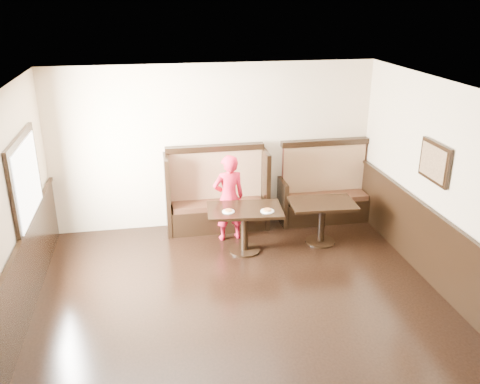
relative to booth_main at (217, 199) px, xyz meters
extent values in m
plane|color=black|center=(0.00, -3.30, -0.53)|extent=(7.00, 7.00, 0.00)
plane|color=#CAB092|center=(0.00, 0.20, 0.87)|extent=(5.50, 0.00, 5.50)
plane|color=white|center=(0.00, -3.30, 2.27)|extent=(7.00, 7.00, 0.00)
cube|color=black|center=(-2.72, -3.30, -0.03)|extent=(0.05, 6.90, 1.00)
cube|color=black|center=(2.72, -3.30, -0.03)|extent=(0.05, 6.90, 1.00)
cube|color=black|center=(-2.71, -1.40, 1.02)|extent=(0.05, 1.50, 1.20)
cube|color=white|center=(-2.69, -1.40, 1.02)|extent=(0.01, 1.30, 1.00)
cube|color=black|center=(2.71, -2.10, 1.17)|extent=(0.04, 0.70, 0.55)
cube|color=olive|center=(2.69, -2.10, 1.17)|extent=(0.01, 0.60, 0.45)
cube|color=black|center=(0.00, -0.08, -0.32)|extent=(1.60, 0.50, 0.42)
cube|color=#381F12|center=(0.00, -0.08, -0.07)|extent=(1.54, 0.46, 0.09)
cube|color=#541012|center=(0.00, 0.13, 0.37)|extent=(1.60, 0.12, 0.92)
cube|color=black|center=(0.00, 0.13, 0.87)|extent=(1.68, 0.16, 0.10)
cube|color=black|center=(-0.84, 0.02, 0.15)|extent=(0.07, 0.72, 1.36)
cube|color=black|center=(0.84, 0.02, 0.15)|extent=(0.07, 0.72, 1.36)
cube|color=black|center=(1.95, -0.08, -0.32)|extent=(1.50, 0.50, 0.42)
cube|color=#381F12|center=(1.95, -0.08, -0.07)|extent=(1.44, 0.46, 0.09)
cube|color=#541012|center=(1.95, 0.13, 0.37)|extent=(1.50, 0.12, 0.92)
cube|color=black|center=(1.95, 0.13, 0.87)|extent=(1.58, 0.16, 0.10)
cube|color=black|center=(1.16, 0.02, -0.13)|extent=(0.07, 0.72, 0.80)
cube|color=black|center=(2.74, 0.02, -0.13)|extent=(0.07, 0.72, 0.80)
cube|color=black|center=(0.30, -0.98, 0.18)|extent=(1.21, 0.82, 0.05)
cylinder|color=black|center=(0.30, -0.98, -0.18)|extent=(0.11, 0.11, 0.67)
cylinder|color=black|center=(0.30, -0.98, -0.51)|extent=(0.50, 0.50, 0.03)
cube|color=black|center=(1.59, -0.91, 0.17)|extent=(1.07, 0.74, 0.05)
cylinder|color=black|center=(1.59, -0.91, -0.19)|extent=(0.11, 0.11, 0.66)
cylinder|color=black|center=(1.59, -0.91, -0.51)|extent=(0.49, 0.49, 0.03)
imported|color=red|center=(0.13, -0.49, 0.20)|extent=(0.58, 0.43, 1.46)
cylinder|color=white|center=(0.03, -1.06, 0.21)|extent=(0.19, 0.19, 0.01)
cylinder|color=tan|center=(0.03, -1.06, 0.23)|extent=(0.12, 0.12, 0.02)
cylinder|color=#EABA54|center=(0.03, -1.06, 0.24)|extent=(0.10, 0.10, 0.01)
cylinder|color=white|center=(0.62, -1.15, 0.21)|extent=(0.21, 0.21, 0.01)
cylinder|color=tan|center=(0.62, -1.15, 0.23)|extent=(0.13, 0.13, 0.02)
cylinder|color=#EABA54|center=(0.62, -1.15, 0.24)|extent=(0.11, 0.11, 0.01)
camera|label=1|loc=(-1.08, -8.06, 3.31)|focal=38.00mm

